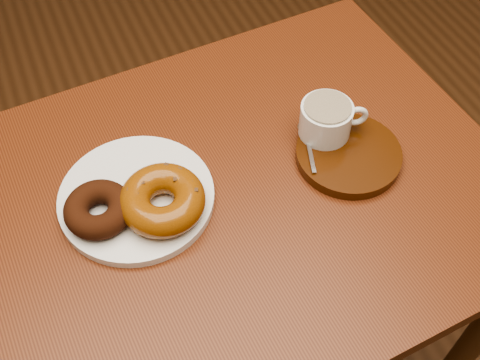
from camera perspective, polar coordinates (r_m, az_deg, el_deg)
name	(u,v)px	position (r m, az deg, el deg)	size (l,w,h in m)	color
cafe_table	(229,238)	(0.98, -1.08, -5.52)	(0.87, 0.67, 0.78)	#5E2A14
donut_plate	(137,197)	(0.87, -9.77, -1.63)	(0.22, 0.22, 0.01)	white
donut_cinnamon	(98,209)	(0.84, -13.27, -2.73)	(0.10, 0.10, 0.03)	#35170A
donut_caramel	(162,200)	(0.83, -7.37, -1.89)	(0.14, 0.14, 0.04)	brown
saucer	(348,155)	(0.92, 10.24, 2.38)	(0.16, 0.16, 0.02)	#381907
coffee_cup	(327,119)	(0.92, 8.23, 5.75)	(0.10, 0.08, 0.06)	white
teaspoon	(306,133)	(0.93, 6.30, 4.41)	(0.04, 0.10, 0.01)	silver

